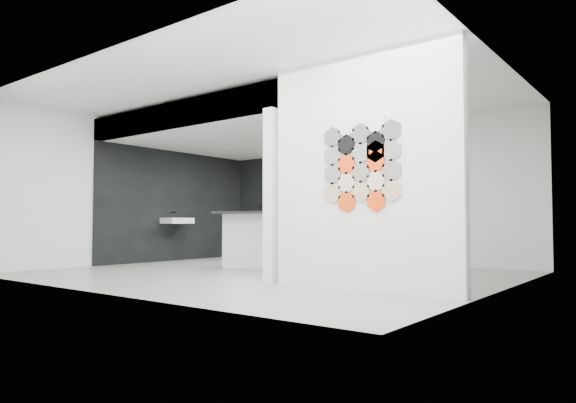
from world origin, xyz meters
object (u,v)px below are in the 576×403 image
(kettle, at_px, (361,193))
(glass_vase, at_px, (367,194))
(partition_panel, at_px, (363,172))
(utensil_cup, at_px, (284,198))
(stockpot, at_px, (273,197))
(kitchen_island, at_px, (272,239))
(glass_bowl, at_px, (368,195))
(bottle_dark, at_px, (304,196))
(wall_basin, at_px, (177,221))

(kettle, relative_size, glass_vase, 1.34)
(partition_panel, relative_size, kettle, 14.06)
(kettle, height_order, utensil_cup, kettle)
(stockpot, distance_m, utensil_cup, 0.34)
(kitchen_island, relative_size, glass_vase, 13.84)
(kettle, xyz_separation_m, glass_bowl, (0.14, 0.00, -0.04))
(bottle_dark, bearing_deg, wall_basin, -131.20)
(wall_basin, height_order, utensil_cup, utensil_cup)
(partition_panel, bearing_deg, wall_basin, 161.77)
(glass_bowl, bearing_deg, glass_vase, 0.00)
(glass_bowl, distance_m, utensil_cup, 2.15)
(partition_panel, distance_m, kettle, 4.46)
(stockpot, bearing_deg, kettle, 0.00)
(kitchen_island, bearing_deg, bottle_dark, 95.25)
(kettle, relative_size, glass_bowl, 1.51)
(bottle_dark, height_order, utensil_cup, bottle_dark)
(kettle, distance_m, bottle_dark, 1.44)
(stockpot, bearing_deg, glass_vase, 0.00)
(glass_bowl, distance_m, glass_vase, 0.03)
(kitchen_island, distance_m, bottle_dark, 2.49)
(kettle, bearing_deg, utensil_cup, 156.07)
(partition_panel, height_order, kitchen_island, partition_panel)
(kitchen_island, xyz_separation_m, stockpot, (-1.78, 2.17, 0.88))
(kettle, distance_m, glass_bowl, 0.15)
(bottle_dark, bearing_deg, glass_vase, 0.00)
(partition_panel, bearing_deg, kitchen_island, 148.60)
(partition_panel, distance_m, utensil_cup, 5.73)
(partition_panel, height_order, kettle, partition_panel)
(stockpot, relative_size, glass_vase, 1.30)
(kitchen_island, bearing_deg, glass_bowl, 55.15)
(kettle, bearing_deg, partition_panel, -84.10)
(glass_bowl, relative_size, bottle_dark, 0.95)
(wall_basin, xyz_separation_m, kitchen_island, (2.68, -0.10, -0.33))
(wall_basin, bearing_deg, kettle, 32.44)
(kettle, xyz_separation_m, bottle_dark, (-1.44, 0.00, -0.02))
(glass_vase, distance_m, bottle_dark, 1.58)
(glass_bowl, relative_size, glass_vase, 0.89)
(glass_vase, bearing_deg, kettle, 180.00)
(wall_basin, bearing_deg, partition_panel, -18.23)
(glass_bowl, height_order, glass_vase, glass_vase)
(kitchen_island, distance_m, glass_bowl, 2.43)
(kitchen_island, relative_size, glass_bowl, 15.62)
(stockpot, xyz_separation_m, glass_vase, (2.49, 0.00, -0.00))
(stockpot, bearing_deg, kitchen_island, -50.58)
(utensil_cup, bearing_deg, kitchen_island, -56.32)
(partition_panel, xyz_separation_m, bottle_dark, (-3.66, 3.87, -0.01))
(glass_vase, relative_size, utensil_cup, 1.48)
(kitchen_island, xyz_separation_m, kettle, (0.57, 2.17, 0.89))
(kitchen_island, relative_size, stockpot, 10.65)
(wall_basin, bearing_deg, bottle_dark, 48.80)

